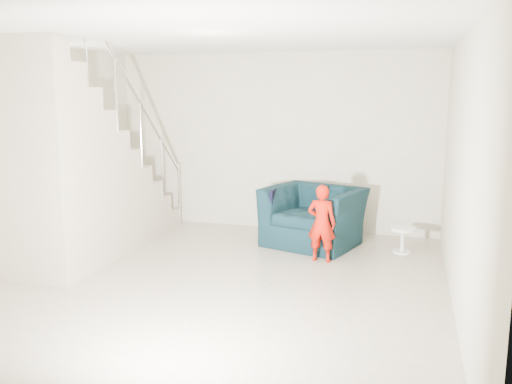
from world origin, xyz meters
TOP-DOWN VIEW (x-y plane):
  - floor at (0.00, 0.00)m, footprint 5.50×5.50m
  - ceiling at (0.00, 0.00)m, footprint 5.50×5.50m
  - back_wall at (0.00, 2.75)m, footprint 5.00×0.00m
  - front_wall at (0.00, -2.75)m, footprint 5.00×0.00m
  - left_wall at (-2.50, 0.00)m, footprint 0.00×5.50m
  - right_wall at (2.50, 0.00)m, footprint 0.00×5.50m
  - armchair at (0.77, 1.96)m, footprint 1.50×1.40m
  - toddler at (1.00, 1.22)m, footprint 0.38×0.26m
  - side_table at (1.98, 1.88)m, footprint 0.35×0.35m
  - staircase at (-2.00, 0.55)m, footprint 1.02×3.03m
  - cushion at (0.74, 2.26)m, footprint 0.36×0.17m
  - throw at (0.23, 1.88)m, footprint 0.05×0.51m
  - phone at (1.07, 1.21)m, footprint 0.02×0.05m

SIDE VIEW (x-z plane):
  - floor at x=0.00m, z-range 0.00..0.00m
  - side_table at x=1.98m, z-range 0.06..0.41m
  - armchair at x=0.77m, z-range 0.00..0.80m
  - toddler at x=1.00m, z-range 0.00..0.98m
  - throw at x=0.23m, z-range 0.22..0.79m
  - cushion at x=0.74m, z-range 0.46..0.82m
  - phone at x=1.07m, z-range 0.81..0.91m
  - staircase at x=-2.00m, z-range -0.86..2.76m
  - left_wall at x=-2.50m, z-range -1.40..4.10m
  - right_wall at x=2.50m, z-range -1.40..4.10m
  - back_wall at x=0.00m, z-range -1.15..3.85m
  - front_wall at x=0.00m, z-range -1.15..3.85m
  - ceiling at x=0.00m, z-range 2.70..2.70m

